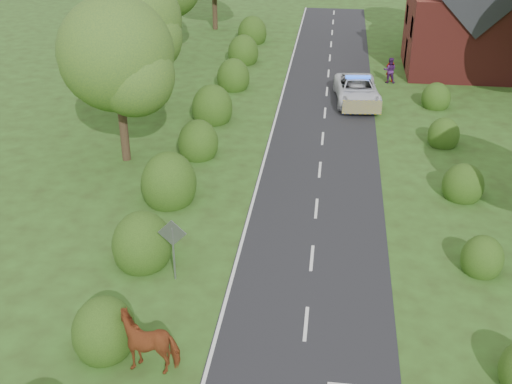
# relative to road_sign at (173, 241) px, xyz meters

# --- Properties ---
(ground) EXTENTS (120.00, 120.00, 0.00)m
(ground) POSITION_rel_road_sign_xyz_m (5.00, -2.00, -1.65)
(ground) COLOR #304119
(road) EXTENTS (6.00, 70.00, 0.02)m
(road) POSITION_rel_road_sign_xyz_m (5.00, 13.00, -1.64)
(road) COLOR black
(road) RESTS_ON ground
(road_markings) EXTENTS (4.96, 70.00, 0.01)m
(road_markings) POSITION_rel_road_sign_xyz_m (3.40, 10.93, -1.63)
(road_markings) COLOR white
(road_markings) RESTS_ON road
(hedgerow_left) EXTENTS (2.75, 50.41, 3.00)m
(hedgerow_left) POSITION_rel_road_sign_xyz_m (-1.51, 9.69, -0.91)
(hedgerow_left) COLOR #254215
(hedgerow_left) RESTS_ON ground
(hedgerow_right) EXTENTS (2.10, 45.78, 2.10)m
(hedgerow_right) POSITION_rel_road_sign_xyz_m (11.60, 9.21, -1.10)
(hedgerow_right) COLOR #254215
(hedgerow_right) RESTS_ON ground
(tree_left_a) EXTENTS (5.74, 5.60, 8.38)m
(tree_left_a) POSITION_rel_road_sign_xyz_m (-4.75, 9.86, 3.69)
(tree_left_a) COLOR #332316
(tree_left_a) RESTS_ON ground
(tree_left_b) EXTENTS (5.74, 5.60, 8.07)m
(tree_left_b) POSITION_rel_road_sign_xyz_m (-6.25, 17.86, 3.39)
(tree_left_b) COLOR #332316
(tree_left_b) RESTS_ON ground
(road_sign) EXTENTS (1.06, 0.08, 2.53)m
(road_sign) POSITION_rel_road_sign_xyz_m (0.00, 0.00, 0.00)
(road_sign) COLOR gray
(road_sign) RESTS_ON ground
(house) EXTENTS (8.00, 7.40, 9.17)m
(house) POSITION_rel_road_sign_xyz_m (14.49, 28.00, 2.13)
(house) COLOR maroon
(house) RESTS_ON ground
(cow) EXTENTS (2.31, 1.31, 1.60)m
(cow) POSITION_rel_road_sign_xyz_m (0.36, -4.44, -0.86)
(cow) COLOR maroon
(cow) RESTS_ON ground
(police_van) EXTENTS (3.12, 5.92, 1.72)m
(police_van) POSITION_rel_road_sign_xyz_m (6.92, 20.24, -0.87)
(police_van) COLOR silver
(police_van) RESTS_ON ground
(pedestrian_red) EXTENTS (0.74, 0.63, 1.72)m
(pedestrian_red) POSITION_rel_road_sign_xyz_m (9.23, 24.66, -0.80)
(pedestrian_red) COLOR #B01004
(pedestrian_red) RESTS_ON ground
(pedestrian_purple) EXTENTS (0.88, 0.69, 1.77)m
(pedestrian_purple) POSITION_rel_road_sign_xyz_m (9.19, 24.47, -0.77)
(pedestrian_purple) COLOR #471C5B
(pedestrian_purple) RESTS_ON ground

